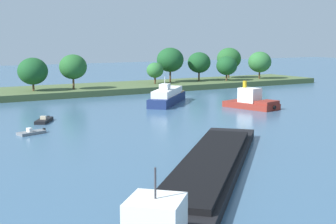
% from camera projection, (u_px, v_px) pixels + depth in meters
% --- Properties ---
extents(treeline_island, '(97.47, 17.87, 10.10)m').
position_uv_depth(treeline_island, '(158.00, 77.00, 122.43)').
color(treeline_island, '#4C6038').
rests_on(treeline_island, ground).
extents(fishing_skiff, '(3.92, 4.97, 0.99)m').
position_uv_depth(fishing_skiff, '(44.00, 120.00, 74.45)').
color(fishing_skiff, black).
rests_on(fishing_skiff, ground).
extents(tugboat, '(6.58, 10.60, 4.85)m').
position_uv_depth(tugboat, '(252.00, 102.00, 88.78)').
color(tugboat, maroon).
rests_on(tugboat, ground).
extents(white_riverboat, '(13.77, 14.02, 5.44)m').
position_uv_depth(white_riverboat, '(167.00, 97.00, 94.77)').
color(white_riverboat, navy).
rests_on(white_riverboat, ground).
extents(small_motorboat, '(4.03, 2.58, 0.87)m').
position_uv_depth(small_motorboat, '(31.00, 132.00, 65.20)').
color(small_motorboat, slate).
rests_on(small_motorboat, ground).
extents(cargo_barge, '(31.59, 32.33, 5.57)m').
position_uv_depth(cargo_barge, '(205.00, 172.00, 43.97)').
color(cargo_barge, black).
rests_on(cargo_barge, ground).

